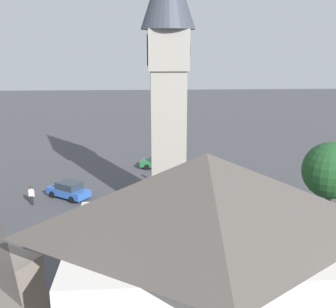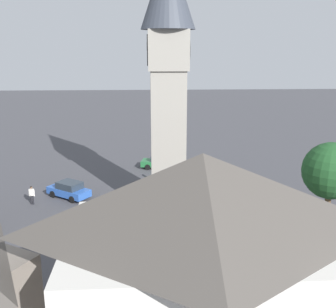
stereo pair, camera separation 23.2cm
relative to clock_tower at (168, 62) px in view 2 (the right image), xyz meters
name	(u,v)px [view 2 (the right image)]	position (x,y,z in m)	size (l,w,h in m)	color
ground_plane	(168,208)	(0.00, 0.00, -12.28)	(200.00, 200.00, 0.00)	#424247
clock_tower	(168,62)	(0.00, 0.00, 0.00)	(4.21, 4.21, 21.00)	gray
car_blue_kerb	(222,178)	(5.74, -5.68, -11.52)	(3.81, 4.32, 1.53)	#236B38
car_silver_kerb	(69,190)	(3.03, 8.94, -11.52)	(3.76, 4.34, 1.53)	#2D5BB7
car_red_corner	(171,244)	(-7.85, 0.22, -11.52)	(4.00, 4.20, 1.53)	red
car_white_side	(283,243)	(-8.14, -7.30, -11.52)	(4.45, 3.35, 1.53)	gold
car_black_far	(160,162)	(11.82, 0.32, -11.52)	(2.55, 4.40, 1.53)	#236B38
pedestrian	(32,193)	(1.54, 11.88, -11.27)	(0.29, 0.55, 1.69)	black
tree	(331,171)	(-4.96, -11.56, -7.55)	(4.16, 4.16, 6.83)	brown
building_terrace_right	(200,278)	(-18.77, -0.26, -7.24)	(7.06, 10.23, 9.86)	beige
lamp_post	(196,191)	(-4.95, -1.74, -8.87)	(0.36, 0.36, 5.10)	black
road_sign	(166,169)	(5.30, -0.05, -10.38)	(0.60, 0.07, 2.80)	gray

